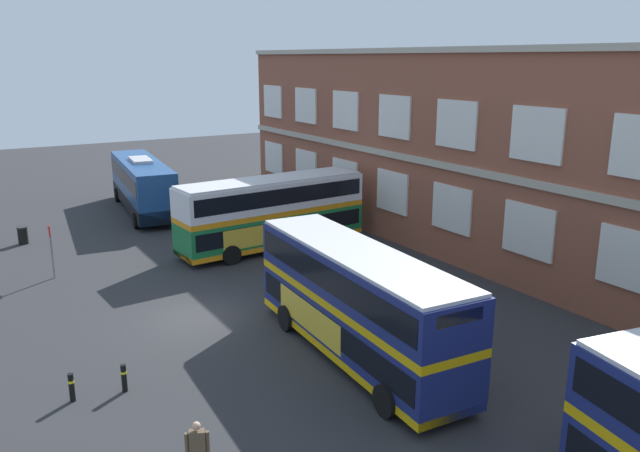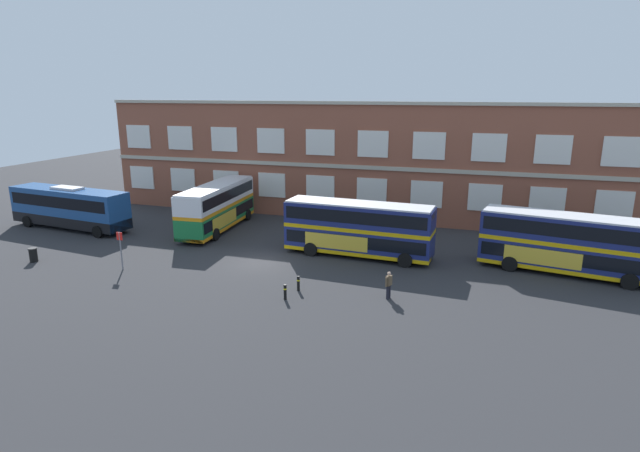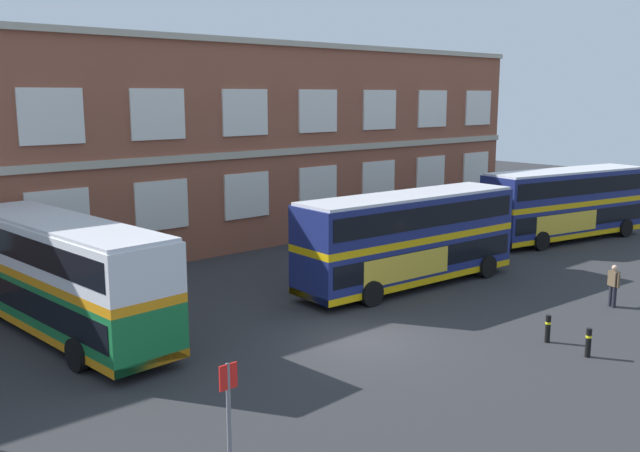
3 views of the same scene
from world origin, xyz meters
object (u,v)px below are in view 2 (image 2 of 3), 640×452
(touring_coach, at_px, (70,208))
(waiting_passenger, at_px, (389,284))
(station_litter_bin, at_px, (33,255))
(safety_bollard_east, at_px, (298,283))
(double_decker_far, at_px, (567,243))
(double_decker_middle, at_px, (358,228))
(safety_bollard_west, at_px, (285,292))
(bus_stand_flag, at_px, (121,247))
(double_decker_near, at_px, (217,206))

(touring_coach, bearing_deg, waiting_passenger, -13.64)
(waiting_passenger, xyz_separation_m, station_litter_bin, (-25.82, -1.08, -0.41))
(safety_bollard_east, bearing_deg, double_decker_far, 27.85)
(double_decker_far, distance_m, station_litter_bin, 37.50)
(double_decker_far, height_order, station_litter_bin, double_decker_far)
(double_decker_middle, relative_size, safety_bollard_west, 11.72)
(bus_stand_flag, bearing_deg, touring_coach, 145.99)
(double_decker_far, distance_m, bus_stand_flag, 30.30)
(waiting_passenger, height_order, station_litter_bin, waiting_passenger)
(waiting_passenger, bearing_deg, safety_bollard_west, -160.69)
(safety_bollard_east, bearing_deg, touring_coach, 162.47)
(double_decker_middle, relative_size, safety_bollard_east, 11.72)
(double_decker_middle, distance_m, touring_coach, 26.49)
(double_decker_far, relative_size, waiting_passenger, 6.64)
(double_decker_near, distance_m, station_litter_bin, 14.84)
(touring_coach, xyz_separation_m, station_litter_bin, (4.37, -8.41, -1.39))
(waiting_passenger, height_order, safety_bollard_west, waiting_passenger)
(double_decker_near, height_order, safety_bollard_west, double_decker_near)
(bus_stand_flag, bearing_deg, double_decker_near, 84.57)
(station_litter_bin, bearing_deg, double_decker_far, 14.09)
(bus_stand_flag, distance_m, station_litter_bin, 7.39)
(double_decker_middle, relative_size, bus_stand_flag, 4.12)
(double_decker_near, relative_size, station_litter_bin, 10.82)
(double_decker_middle, height_order, safety_bollard_east, double_decker_middle)
(double_decker_near, relative_size, touring_coach, 0.91)
(double_decker_far, relative_size, station_litter_bin, 10.96)
(bus_stand_flag, xyz_separation_m, safety_bollard_west, (12.72, -1.50, -1.14))
(bus_stand_flag, bearing_deg, safety_bollard_west, -6.71)
(safety_bollard_west, bearing_deg, touring_coach, 158.99)
(double_decker_near, bearing_deg, bus_stand_flag, -95.43)
(touring_coach, xyz_separation_m, safety_bollard_west, (24.38, -9.36, -1.42))
(double_decker_far, height_order, waiting_passenger, double_decker_far)
(double_decker_middle, xyz_separation_m, double_decker_far, (14.22, 0.58, 0.00))
(safety_bollard_east, bearing_deg, waiting_passenger, 4.67)
(touring_coach, relative_size, safety_bollard_east, 12.85)
(double_decker_near, height_order, double_decker_far, same)
(touring_coach, relative_size, waiting_passenger, 7.18)
(safety_bollard_west, bearing_deg, double_decker_far, 31.67)
(double_decker_near, bearing_deg, touring_coach, -163.70)
(double_decker_far, bearing_deg, station_litter_bin, -165.91)
(safety_bollard_east, bearing_deg, safety_bollard_west, -99.13)
(safety_bollard_west, xyz_separation_m, safety_bollard_east, (0.25, 1.58, 0.00))
(double_decker_near, height_order, waiting_passenger, double_decker_near)
(double_decker_far, height_order, touring_coach, double_decker_far)
(touring_coach, xyz_separation_m, bus_stand_flag, (11.66, -7.87, -0.27))
(double_decker_middle, distance_m, safety_bollard_east, 8.29)
(bus_stand_flag, height_order, station_litter_bin, bus_stand_flag)
(double_decker_middle, bearing_deg, double_decker_far, 2.35)
(double_decker_far, height_order, bus_stand_flag, double_decker_far)
(safety_bollard_east, bearing_deg, bus_stand_flag, -179.62)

